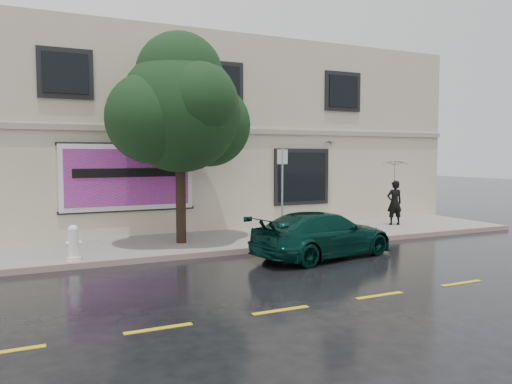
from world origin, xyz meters
name	(u,v)px	position (x,y,z in m)	size (l,w,h in m)	color
ground	(292,261)	(0.00, 0.00, 0.00)	(90.00, 90.00, 0.00)	black
sidewalk	(242,239)	(0.00, 3.25, 0.07)	(20.00, 3.50, 0.15)	gray
curb	(266,249)	(0.00, 1.50, 0.07)	(20.00, 0.18, 0.16)	gray
road_marking	(380,295)	(0.00, -3.50, 0.01)	(19.00, 0.12, 0.01)	gold
building	(186,137)	(0.00, 9.00, 3.50)	(20.00, 8.12, 7.00)	beige
billboard	(129,177)	(-3.20, 4.92, 2.05)	(4.30, 0.16, 2.20)	white
car	(323,234)	(1.02, 0.11, 0.62)	(1.88, 4.25, 1.24)	#072F27
pedestrian	(394,203)	(6.33, 3.43, 0.98)	(0.60, 0.40, 1.66)	black
umbrella	(395,171)	(6.33, 3.43, 2.18)	(1.02, 1.02, 0.75)	black
street_tree	(180,112)	(-2.03, 3.12, 4.01)	(3.56, 3.56, 5.66)	#322316
fire_hydrant	(74,243)	(-5.17, 1.80, 0.58)	(0.36, 0.34, 0.89)	white
sign_pole	(282,185)	(1.10, 2.59, 1.83)	(0.35, 0.06, 2.83)	#999BA1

